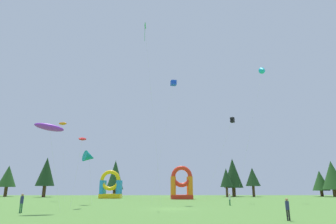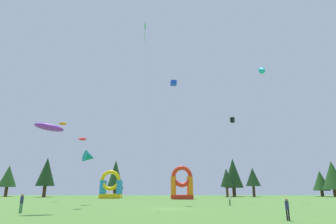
# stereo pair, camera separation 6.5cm
# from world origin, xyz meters

# --- Properties ---
(ground_plane) EXTENTS (120.00, 120.00, 0.00)m
(ground_plane) POSITION_xyz_m (0.00, 0.00, 0.00)
(ground_plane) COLOR #548438
(kite_blue_box) EXTENTS (3.92, 1.23, 19.48)m
(kite_blue_box) POSITION_xyz_m (0.94, 9.67, 19.04)
(kite_blue_box) COLOR blue
(kite_blue_box) RESTS_ON ground_plane
(kite_purple_parafoil) EXTENTS (3.37, 1.99, 9.02)m
(kite_purple_parafoil) POSITION_xyz_m (-12.44, -5.22, 8.39)
(kite_purple_parafoil) COLOR purple
(kite_purple_parafoil) RESTS_ON ground_plane
(kite_red_parafoil) EXTENTS (0.99, 2.71, 8.79)m
(kite_red_parafoil) POSITION_xyz_m (-11.03, 1.91, 8.38)
(kite_red_parafoil) COLOR red
(kite_red_parafoil) RESTS_ON ground_plane
(kite_teal_delta) EXTENTS (2.53, 2.91, 7.79)m
(kite_teal_delta) POSITION_xyz_m (-11.83, 8.81, 6.80)
(kite_teal_delta) COLOR #0C7F7A
(kite_teal_delta) RESTS_ON ground_plane
(kite_cyan_delta) EXTENTS (7.16, 1.47, 24.94)m
(kite_cyan_delta) POSITION_xyz_m (18.30, 15.91, 24.19)
(kite_cyan_delta) COLOR #19B7CC
(kite_cyan_delta) RESTS_ON ground_plane
(kite_orange_parafoil) EXTENTS (3.51, 2.61, 15.05)m
(kite_orange_parafoil) POSITION_xyz_m (-20.79, 20.72, 14.62)
(kite_orange_parafoil) COLOR orange
(kite_orange_parafoil) RESTS_ON ground_plane
(kite_black_box) EXTENTS (5.29, 3.97, 14.12)m
(kite_black_box) POSITION_xyz_m (11.20, 13.28, 13.62)
(kite_black_box) COLOR black
(kite_black_box) RESTS_ON ground_plane
(kite_green_diamond) EXTENTS (2.80, 3.52, 25.83)m
(kite_green_diamond) POSITION_xyz_m (-3.48, 2.84, 24.99)
(kite_green_diamond) COLOR green
(kite_green_diamond) RESTS_ON ground_plane
(person_far_side) EXTENTS (0.31, 0.31, 1.60)m
(person_far_side) POSITION_xyz_m (8.70, -11.92, 0.95)
(person_far_side) COLOR black
(person_far_side) RESTS_ON ground_plane
(person_near_camera) EXTENTS (0.42, 0.42, 1.79)m
(person_near_camera) POSITION_xyz_m (-14.34, -5.10, 1.06)
(person_near_camera) COLOR #33723F
(person_near_camera) RESTS_ON ground_plane
(person_midfield) EXTENTS (0.33, 0.33, 1.61)m
(person_midfield) POSITION_xyz_m (8.41, 6.06, 0.96)
(person_midfield) COLOR #33723F
(person_midfield) RESTS_ON ground_plane
(inflatable_orange_dome) EXTENTS (4.70, 3.91, 6.91)m
(inflatable_orange_dome) POSITION_xyz_m (3.16, 28.57, 2.70)
(inflatable_orange_dome) COLOR red
(inflatable_orange_dome) RESTS_ON ground_plane
(inflatable_blue_arch) EXTENTS (4.77, 3.68, 6.25)m
(inflatable_blue_arch) POSITION_xyz_m (-12.92, 32.93, 2.30)
(inflatable_blue_arch) COLOR yellow
(inflatable_blue_arch) RESTS_ON ground_plane
(tree_row_0) EXTENTS (4.61, 4.61, 8.28)m
(tree_row_0) POSITION_xyz_m (-43.45, 45.20, 5.35)
(tree_row_0) COLOR #4C331E
(tree_row_0) RESTS_ON ground_plane
(tree_row_1) EXTENTS (4.74, 4.74, 10.08)m
(tree_row_1) POSITION_xyz_m (-31.66, 41.61, 6.36)
(tree_row_1) COLOR #4C331E
(tree_row_1) RESTS_ON ground_plane
(tree_row_2) EXTENTS (4.56, 4.56, 9.59)m
(tree_row_2) POSITION_xyz_m (-13.92, 44.01, 5.72)
(tree_row_2) COLOR #4C331E
(tree_row_2) RESTS_ON ground_plane
(tree_row_3) EXTENTS (3.37, 3.37, 7.33)m
(tree_row_3) POSITION_xyz_m (15.83, 42.22, 4.85)
(tree_row_3) COLOR #4C331E
(tree_row_3) RESTS_ON ground_plane
(tree_row_4) EXTENTS (5.17, 5.17, 10.20)m
(tree_row_4) POSITION_xyz_m (18.30, 44.96, 6.20)
(tree_row_4) COLOR #4C331E
(tree_row_4) RESTS_ON ground_plane
(tree_row_5) EXTENTS (3.88, 3.88, 7.59)m
(tree_row_5) POSITION_xyz_m (23.22, 43.47, 5.10)
(tree_row_5) COLOR #4C331E
(tree_row_5) RESTS_ON ground_plane
(tree_row_6) EXTENTS (4.43, 4.43, 6.95)m
(tree_row_6) POSITION_xyz_m (42.63, 45.69, 4.22)
(tree_row_6) COLOR #4C331E
(tree_row_6) RESTS_ON ground_plane
(tree_row_7) EXTENTS (5.73, 5.73, 9.32)m
(tree_row_7) POSITION_xyz_m (44.32, 42.35, 5.55)
(tree_row_7) COLOR #4C331E
(tree_row_7) RESTS_ON ground_plane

